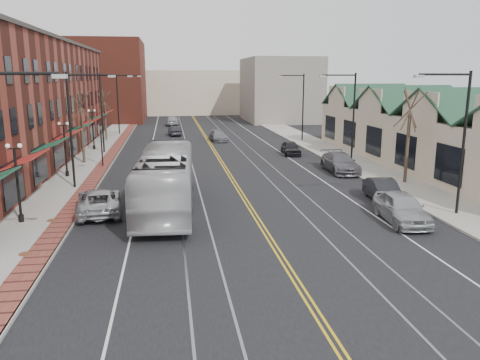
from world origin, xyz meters
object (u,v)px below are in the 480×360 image
object	(u,v)px
parked_suv	(99,201)
parked_car_d	(291,148)
parked_car_b	(383,191)
parked_car_a	(402,208)
parked_car_c	(340,163)
transit_bus	(166,179)

from	to	relation	value
parked_suv	parked_car_d	world-z (taller)	parked_suv
parked_car_b	parked_car_d	size ratio (longest dim) A/B	1.05
parked_suv	parked_car_a	bearing A→B (deg)	158.45
parked_car_c	transit_bus	bearing A→B (deg)	-146.07
parked_car_b	parked_car_c	size ratio (longest dim) A/B	0.78
parked_suv	parked_car_b	xyz separation A→B (m)	(17.61, 0.10, -0.03)
parked_car_a	parked_car_c	size ratio (longest dim) A/B	0.89
parked_car_c	parked_car_d	distance (m)	9.50
parked_car_b	parked_car_c	world-z (taller)	parked_car_c
parked_car_d	parked_suv	bearing A→B (deg)	-126.62
transit_bus	parked_car_a	xyz separation A→B (m)	(12.72, -4.73, -0.97)
parked_suv	parked_car_a	world-z (taller)	parked_car_a
transit_bus	parked_car_a	world-z (taller)	transit_bus
parked_car_a	parked_car_d	size ratio (longest dim) A/B	1.20
transit_bus	parked_suv	distance (m)	4.08
parked_suv	transit_bus	bearing A→B (deg)	-179.82
parked_car_b	parked_car_d	distance (m)	18.73
parked_car_b	parked_car_d	world-z (taller)	parked_car_b
parked_suv	parked_car_b	bearing A→B (deg)	172.99
transit_bus	parked_suv	bearing A→B (deg)	10.54
transit_bus	parked_car_a	bearing A→B (deg)	162.63
parked_suv	parked_car_a	distance (m)	17.15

